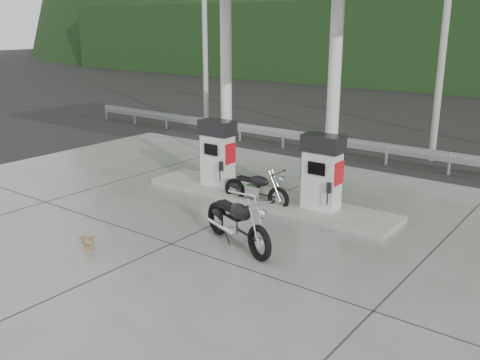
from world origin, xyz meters
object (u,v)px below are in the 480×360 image
Objects in this scene: gas_pump_left at (217,153)px; motorcycle_right at (237,223)px; gas_pump_right at (322,172)px; duck at (88,242)px; motorcycle_left at (256,189)px.

gas_pump_left reaches higher than motorcycle_right.
gas_pump_right is 5.53m from duck.
gas_pump_right is at bearing 12.35° from motorcycle_left.
motorcycle_right is (-0.43, -2.75, -0.53)m from gas_pump_right.
motorcycle_left is at bearing 137.41° from motorcycle_right.
gas_pump_right reaches higher than duck.
motorcycle_left reaches higher than duck.
motorcycle_right is 4.96× the size of duck.
gas_pump_left and gas_pump_right have the same top height.
gas_pump_right is 1.00× the size of motorcycle_left.
duck is (0.44, -4.71, -0.89)m from gas_pump_left.
gas_pump_left is 3.94m from motorcycle_right.
duck is (-2.76, -4.71, -0.89)m from gas_pump_right.
gas_pump_right is 0.83× the size of motorcycle_right.
motorcycle_right reaches higher than motorcycle_left.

